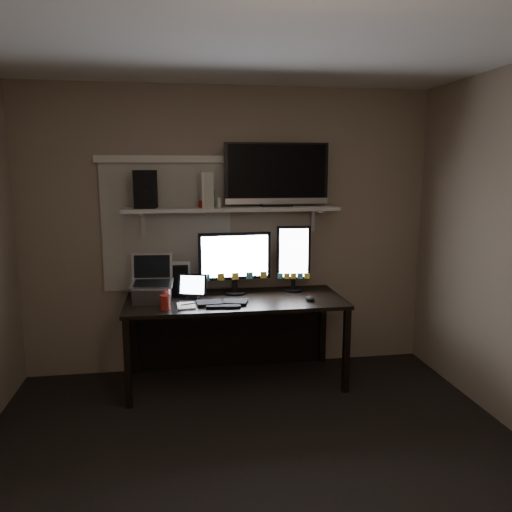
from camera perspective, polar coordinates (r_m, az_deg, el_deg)
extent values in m
plane|color=black|center=(3.18, 1.03, -24.54)|extent=(3.60, 3.60, 0.00)
plane|color=silver|center=(2.71, 1.21, 24.93)|extent=(3.60, 3.60, 0.00)
plane|color=#80705C|center=(4.44, -2.99, 2.82)|extent=(3.60, 0.00, 3.60)
cube|color=beige|center=(4.39, -10.14, 3.26)|extent=(1.10, 0.02, 1.10)
cube|color=black|center=(4.17, -2.37, -5.12)|extent=(1.80, 0.75, 0.03)
cube|color=black|center=(4.62, -2.86, -8.37)|extent=(1.80, 0.02, 0.70)
cube|color=black|center=(3.96, -14.46, -11.83)|extent=(0.05, 0.05, 0.70)
cube|color=black|center=(4.16, 10.28, -10.61)|extent=(0.05, 0.05, 0.70)
cube|color=black|center=(4.59, -13.69, -8.75)|extent=(0.05, 0.05, 0.70)
cube|color=black|center=(4.76, 7.61, -7.87)|extent=(0.05, 0.05, 0.70)
cube|color=beige|center=(4.24, -2.76, 5.41)|extent=(1.80, 0.35, 0.03)
cube|color=black|center=(4.29, -2.44, -0.74)|extent=(0.63, 0.11, 0.55)
cube|color=black|center=(4.38, 4.31, -0.26)|extent=(0.30, 0.09, 0.59)
cube|color=black|center=(4.01, -3.89, -5.35)|extent=(0.43, 0.20, 0.03)
ellipsoid|color=black|center=(4.13, 6.18, -4.83)|extent=(0.08, 0.11, 0.04)
cube|color=white|center=(3.98, -7.99, -5.67)|extent=(0.15, 0.20, 0.01)
cube|color=black|center=(4.19, -7.31, -3.43)|extent=(0.26, 0.17, 0.21)
cube|color=black|center=(4.35, -9.19, -2.56)|extent=(0.22, 0.11, 0.28)
cube|color=#A5A5A9|center=(4.11, -11.83, -2.64)|extent=(0.35, 0.29, 0.38)
cylinder|color=maroon|center=(3.91, -10.38, -5.25)|extent=(0.08, 0.08, 0.11)
cube|color=black|center=(4.33, 2.35, 9.26)|extent=(0.90, 0.17, 0.54)
cube|color=beige|center=(4.19, -5.50, 7.52)|extent=(0.11, 0.25, 0.29)
cube|color=black|center=(4.21, -12.51, 7.46)|extent=(0.18, 0.22, 0.31)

